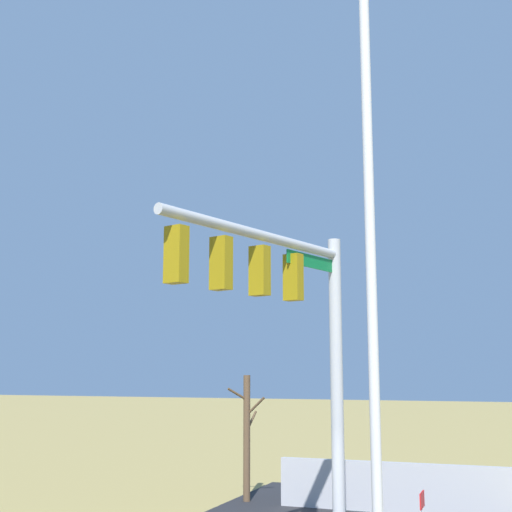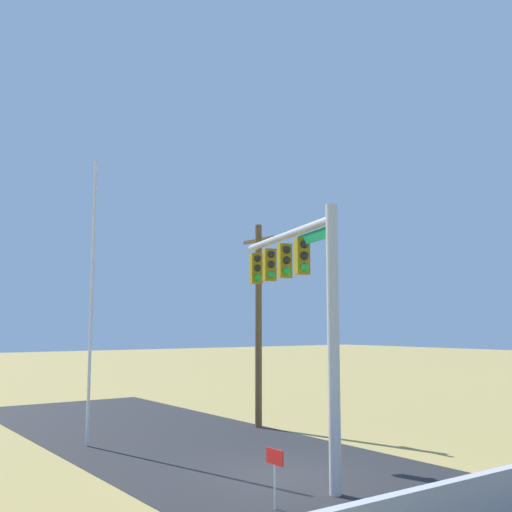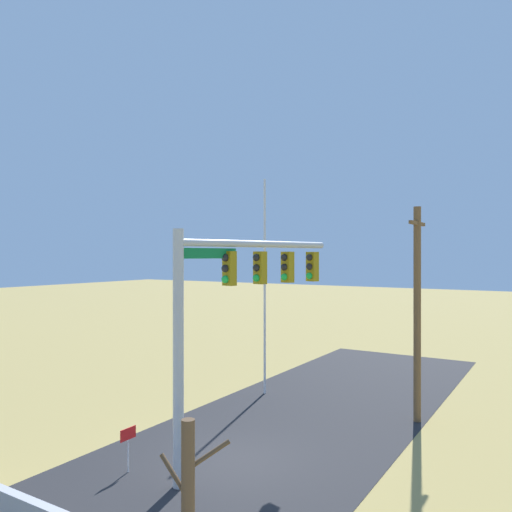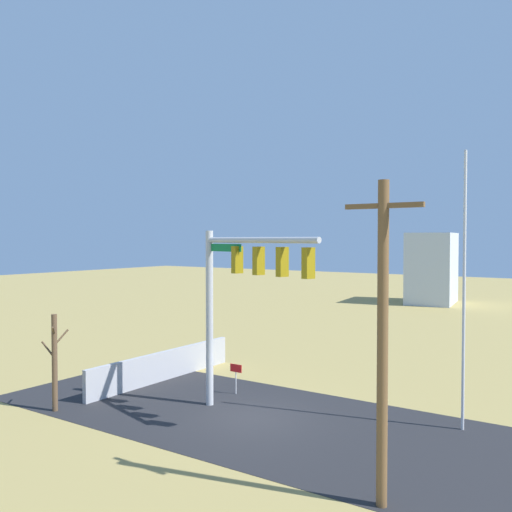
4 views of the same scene
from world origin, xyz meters
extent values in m
plane|color=#9E894C|center=(0.00, 0.00, 0.00)|extent=(160.00, 160.00, 0.00)
cube|color=#232326|center=(-4.00, 0.00, 0.01)|extent=(28.00, 8.00, 0.01)
cube|color=#B7B5AD|center=(3.18, -0.26, 0.00)|extent=(6.00, 6.00, 0.01)
cube|color=#A8A8AD|center=(6.20, -2.00, 0.65)|extent=(0.20, 8.74, 1.30)
cylinder|color=#B2B5BA|center=(2.18, -0.26, 3.32)|extent=(0.28, 0.28, 6.63)
cylinder|color=#B2B5BA|center=(-0.55, 0.51, 6.28)|extent=(5.51, 1.73, 0.20)
cube|color=#0F7238|center=(1.20, 0.01, 6.00)|extent=(1.74, 0.52, 0.28)
cube|color=#937A0F|center=(0.54, 0.20, 5.58)|extent=(0.33, 0.41, 0.96)
sphere|color=black|center=(0.69, 0.16, 5.88)|extent=(0.22, 0.22, 0.22)
sphere|color=black|center=(0.69, 0.16, 5.58)|extent=(0.22, 0.22, 0.22)
sphere|color=green|center=(0.69, 0.16, 5.28)|extent=(0.22, 0.22, 0.22)
cube|color=#937A0F|center=(-0.59, 0.52, 5.58)|extent=(0.33, 0.41, 0.96)
sphere|color=black|center=(-0.44, 0.47, 5.88)|extent=(0.22, 0.22, 0.22)
sphere|color=black|center=(-0.44, 0.47, 5.58)|extent=(0.22, 0.22, 0.22)
sphere|color=green|center=(-0.44, 0.47, 5.28)|extent=(0.22, 0.22, 0.22)
cube|color=#937A0F|center=(-1.72, 0.83, 5.58)|extent=(0.33, 0.41, 0.96)
sphere|color=black|center=(-1.57, 0.79, 5.88)|extent=(0.22, 0.22, 0.22)
sphere|color=black|center=(-1.57, 0.79, 5.58)|extent=(0.22, 0.22, 0.22)
sphere|color=green|center=(-1.57, 0.79, 5.28)|extent=(0.22, 0.22, 0.22)
cube|color=#937A0F|center=(-2.84, 1.15, 5.58)|extent=(0.33, 0.41, 0.96)
sphere|color=black|center=(-2.70, 1.11, 5.88)|extent=(0.22, 0.22, 0.22)
sphere|color=black|center=(-2.70, 1.11, 5.58)|extent=(0.22, 0.22, 0.22)
sphere|color=green|center=(-2.70, 1.11, 5.28)|extent=(0.22, 0.22, 0.22)
cylinder|color=silver|center=(-6.48, -2.82, 4.61)|extent=(0.10, 0.10, 9.22)
cylinder|color=brown|center=(-6.21, 3.68, 3.85)|extent=(0.26, 0.26, 7.69)
cube|color=brown|center=(-6.21, 3.68, 7.09)|extent=(1.90, 0.12, 0.12)
cylinder|color=brown|center=(6.40, 3.52, 1.79)|extent=(0.20, 0.20, 3.57)
cylinder|color=brown|center=(6.77, 3.52, 2.22)|extent=(0.78, 0.07, 0.57)
cylinder|color=brown|center=(6.16, 3.72, 3.02)|extent=(0.54, 0.47, 0.39)
cylinder|color=brown|center=(6.38, 3.24, 2.68)|extent=(0.12, 0.61, 0.55)
cylinder|color=silver|center=(2.22, -2.01, 0.45)|extent=(0.04, 0.04, 0.90)
cube|color=red|center=(2.22, -2.01, 1.06)|extent=(0.56, 0.02, 0.32)
cube|color=silver|center=(5.16, -38.65, 3.46)|extent=(5.03, 7.10, 6.92)
camera|label=1|loc=(-13.07, -4.13, 3.67)|focal=49.16mm
camera|label=2|loc=(12.51, -9.88, 3.76)|focal=42.24mm
camera|label=3|loc=(12.05, 8.15, 5.95)|focal=35.18mm
camera|label=4|loc=(-10.98, 15.98, 6.32)|focal=38.75mm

